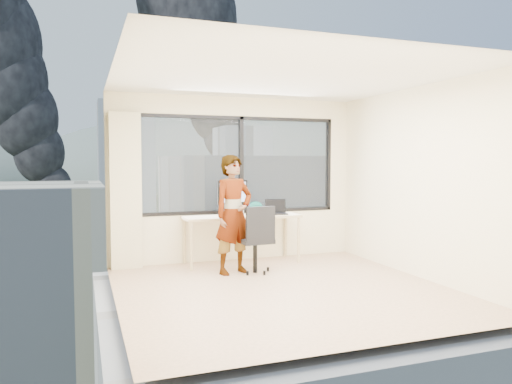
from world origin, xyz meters
name	(u,v)px	position (x,y,z in m)	size (l,w,h in m)	color
floor	(283,289)	(0.00, 0.00, 0.00)	(4.00, 4.00, 0.01)	#D6AD8B
ceiling	(284,77)	(0.00, 0.00, 2.60)	(4.00, 4.00, 0.01)	white
wall_front	(376,196)	(0.00, -2.00, 1.30)	(4.00, 0.01, 2.60)	#F5E7BD
wall_left	(114,188)	(-2.00, 0.00, 1.30)	(0.01, 4.00, 2.60)	#F5E7BD
wall_right	(419,182)	(2.00, 0.00, 1.30)	(0.01, 4.00, 2.60)	#F5E7BD
window_wall	(238,165)	(0.05, 2.00, 1.52)	(3.30, 0.16, 1.55)	black
curtain	(126,191)	(-1.72, 1.88, 1.15)	(0.45, 0.14, 2.30)	beige
desk	(242,239)	(0.00, 1.66, 0.38)	(1.80, 0.60, 0.75)	beige
chair	(255,238)	(-0.02, 0.98, 0.49)	(0.50, 0.50, 0.98)	black
person	(234,214)	(-0.32, 1.05, 0.84)	(0.61, 0.40, 1.68)	#2D2D33
monitor	(232,197)	(-0.11, 1.78, 1.02)	(0.55, 0.12, 0.55)	black
game_console	(232,212)	(-0.08, 1.88, 0.78)	(0.28, 0.24, 0.07)	white
laptop	(277,207)	(0.56, 1.61, 0.86)	(0.33, 0.35, 0.21)	black
cellphone	(250,215)	(0.11, 1.58, 0.76)	(0.11, 0.05, 0.01)	black
pen_cup	(250,212)	(0.12, 1.63, 0.80)	(0.08, 0.08, 0.09)	black
handbag	(255,207)	(0.29, 1.85, 0.85)	(0.25, 0.13, 0.19)	#0B4345
exterior_ground	(93,224)	(0.00, 120.00, -14.00)	(400.00, 400.00, 0.04)	#515B3D
near_bldg_b	(244,241)	(12.00, 38.00, -6.00)	(14.00, 13.00, 16.00)	white
near_bldg_c	(473,281)	(30.00, 28.00, -9.00)	(12.00, 10.00, 10.00)	#EBE4C5
far_tower_b	(126,163)	(8.00, 120.00, 1.00)	(13.00, 13.00, 30.00)	silver
far_tower_c	(242,169)	(45.00, 140.00, -1.00)	(15.00, 15.00, 26.00)	silver
hill_b	(237,183)	(100.00, 320.00, -14.00)	(300.00, 220.00, 96.00)	slate
tree_b	(218,378)	(4.00, 18.00, -9.50)	(7.60, 7.60, 9.00)	#234E1A
tree_c	(328,261)	(22.00, 40.00, -9.00)	(8.40, 8.40, 10.00)	#234E1A
smoke_plume_a	(51,31)	(-10.00, 150.00, 39.00)	(40.00, 24.00, 90.00)	black
smoke_plume_b	(242,93)	(55.00, 170.00, 27.00)	(30.00, 18.00, 70.00)	black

